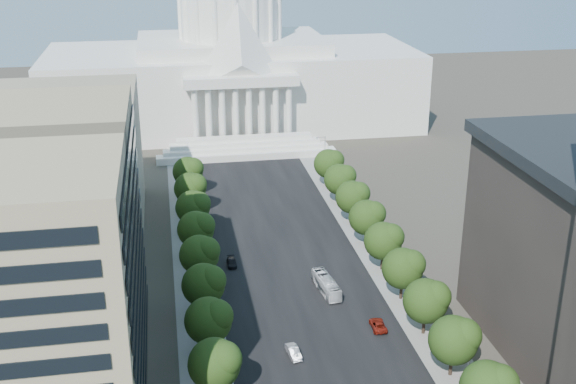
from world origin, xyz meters
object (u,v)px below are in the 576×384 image
car_red (378,325)px  city_bus (326,285)px  car_dark_b (232,263)px  car_silver (294,352)px

car_red → city_bus: city_bus is taller
car_dark_b → car_silver: bearing=-79.4°
car_silver → car_dark_b: bearing=93.0°
car_dark_b → city_bus: bearing=-40.7°
car_silver → car_dark_b: car_silver is taller
car_silver → car_red: car_silver is taller
car_silver → car_dark_b: (-6.52, 33.67, -0.11)m
car_red → car_silver: bearing=22.2°
car_silver → car_red: (15.68, 5.66, -0.06)m
car_red → car_dark_b: car_red is taller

